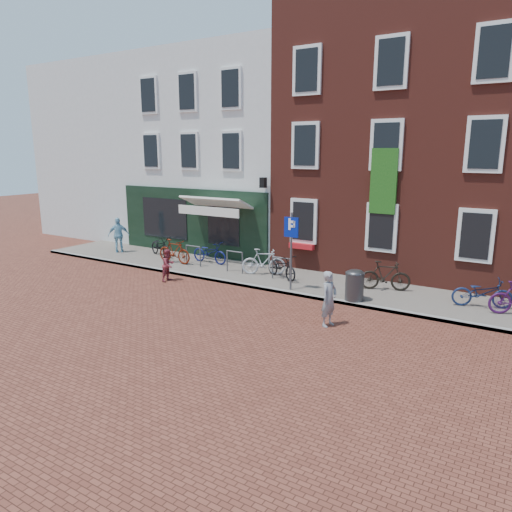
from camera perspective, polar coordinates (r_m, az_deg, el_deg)
The scene contains 17 objects.
ground at distance 16.17m, azimuth -0.58°, elevation -3.94°, with size 80.00×80.00×0.00m, color brown.
sidewalk at distance 16.94m, azimuth 5.01°, elevation -3.04°, with size 24.00×3.00×0.10m, color slate.
building_stucco at distance 24.09m, azimuth -1.79°, elevation 12.37°, with size 8.00×8.00×9.00m, color silver.
building_brick_mid at distance 21.06m, azimuth 14.75°, elevation 13.29°, with size 6.00×8.00×10.00m, color maroon.
filler_left at distance 28.91m, azimuth -14.58°, elevation 12.03°, with size 7.00×8.00×9.00m, color silver.
litter_bin at distance 14.75m, azimuth 11.86°, elevation -3.28°, with size 0.57×0.57×1.05m.
parking_sign at distance 15.33m, azimuth 4.28°, elevation 2.02°, with size 0.50×0.08×2.58m.
woman at distance 12.74m, azimuth 8.83°, elevation -5.15°, with size 0.55×0.36×1.51m, color gray.
boy at distance 17.26m, azimuth -10.57°, elevation -1.07°, with size 0.57×0.44×1.17m, color maroon.
cafe_person at distance 22.15m, azimuth -16.29°, elevation 2.45°, with size 0.93×0.39×1.58m, color #80B9CF.
bicycle_0 at distance 20.96m, azimuth -11.50°, elevation 1.18°, with size 0.59×1.68×0.88m, color black.
bicycle_1 at distance 19.54m, azimuth -9.87°, elevation 0.57°, with size 0.46×1.63×0.98m, color #591506.
bicycle_2 at distance 19.36m, azimuth -5.64°, elevation 0.44°, with size 0.59×1.68×0.88m, color #101552.
bicycle_3 at distance 17.45m, azimuth 0.94°, elevation -0.69°, with size 0.46×1.63×0.98m, color #BABABC.
bicycle_4 at distance 16.98m, azimuth 3.13°, elevation -1.26°, with size 0.59×1.68×0.88m, color black.
bicycle_5 at distance 16.09m, azimuth 15.38°, elevation -2.32°, with size 0.46×1.63×0.98m, color black.
bicycle_6 at distance 15.37m, azimuth 25.73°, elevation -4.03°, with size 0.59×1.68×0.88m, color #142247.
Camera 1 is at (8.28, -13.09, 4.62)m, focal length 33.01 mm.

